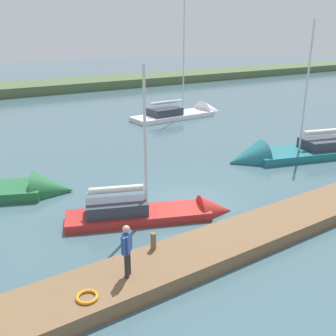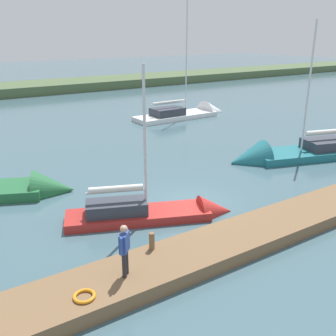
{
  "view_description": "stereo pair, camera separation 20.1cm",
  "coord_description": "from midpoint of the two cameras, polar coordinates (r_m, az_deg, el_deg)",
  "views": [
    {
      "loc": [
        9.99,
        13.48,
        7.74
      ],
      "look_at": [
        1.11,
        -0.08,
        1.98
      ],
      "focal_mm": 41.1,
      "sensor_mm": 36.0,
      "label": 1
    },
    {
      "loc": [
        9.82,
        13.59,
        7.74
      ],
      "look_at": [
        1.11,
        -0.08,
        1.98
      ],
      "focal_mm": 41.1,
      "sensor_mm": 36.0,
      "label": 2
    }
  ],
  "objects": [
    {
      "name": "dock_pier",
      "position": [
        15.59,
        11.71,
        -9.58
      ],
      "size": [
        26.3,
        2.26,
        0.51
      ],
      "primitive_type": "cube",
      "color": "brown",
      "rests_on": "ground_plane"
    },
    {
      "name": "far_shoreline",
      "position": [
        55.38,
        -22.94,
        10.03
      ],
      "size": [
        180.0,
        8.0,
        2.4
      ],
      "primitive_type": "cube",
      "color": "#4C603D",
      "rests_on": "ground_plane"
    },
    {
      "name": "person_on_dock",
      "position": [
        12.06,
        -6.6,
        -11.58
      ],
      "size": [
        0.48,
        0.51,
        1.75
      ],
      "rotation": [
        0.0,
        0.0,
        5.53
      ],
      "color": "#28282D",
      "rests_on": "dock_pier"
    },
    {
      "name": "mooring_post_near",
      "position": [
        13.71,
        -2.62,
        -10.77
      ],
      "size": [
        0.2,
        0.2,
        0.62
      ],
      "primitive_type": "cylinder",
      "color": "brown",
      "rests_on": "dock_pier"
    },
    {
      "name": "sailboat_far_right",
      "position": [
        37.72,
        3.03,
        7.94
      ],
      "size": [
        9.93,
        2.84,
        12.44
      ],
      "rotation": [
        0.0,
        0.0,
        3.17
      ],
      "color": "white",
      "rests_on": "ground_plane"
    },
    {
      "name": "sailboat_behind_pier",
      "position": [
        17.02,
        -1.65,
        -6.91
      ],
      "size": [
        7.43,
        4.21,
        7.39
      ],
      "rotation": [
        0.0,
        0.0,
        2.77
      ],
      "color": "#B22823",
      "rests_on": "ground_plane"
    },
    {
      "name": "life_ring_buoy",
      "position": [
        11.88,
        -12.4,
        -18.16
      ],
      "size": [
        0.66,
        0.66,
        0.1
      ],
      "primitive_type": "torus",
      "color": "orange",
      "rests_on": "dock_pier"
    },
    {
      "name": "ground_plane",
      "position": [
        18.48,
        2.71,
        -5.23
      ],
      "size": [
        200.0,
        200.0,
        0.0
      ],
      "primitive_type": "plane",
      "color": "#42606B"
    },
    {
      "name": "sailboat_far_left",
      "position": [
        25.81,
        16.57,
        1.72
      ],
      "size": [
        9.95,
        5.2,
        9.6
      ],
      "rotation": [
        0.0,
        0.0,
        -0.29
      ],
      "color": "#1E6B75",
      "rests_on": "ground_plane"
    },
    {
      "name": "sailboat_near_dock",
      "position": [
        20.79,
        -23.08,
        -3.41
      ],
      "size": [
        8.23,
        5.2,
        8.87
      ],
      "rotation": [
        0.0,
        0.0,
        2.73
      ],
      "color": "#236638",
      "rests_on": "ground_plane"
    }
  ]
}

